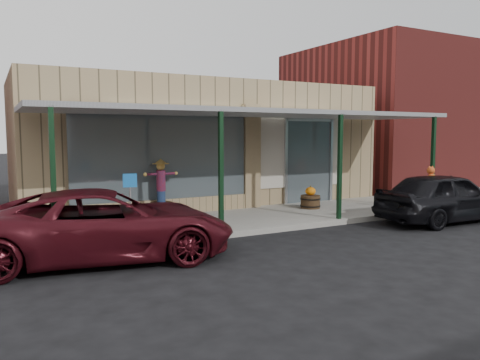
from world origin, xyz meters
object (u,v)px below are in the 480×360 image
handicap_sign (130,197)px  barrel_scarecrow (161,198)px  car_maroon (105,225)px  parked_sedan (445,197)px  barrel_pumpkin (310,200)px

handicap_sign → barrel_scarecrow: bearing=66.1°
barrel_scarecrow → car_maroon: 3.92m
barrel_scarecrow → parked_sedan: bearing=-32.7°
barrel_scarecrow → parked_sedan: (7.01, -3.74, 0.01)m
barrel_pumpkin → handicap_sign: handicap_sign is taller
barrel_scarecrow → parked_sedan: barrel_scarecrow is taller
barrel_pumpkin → handicap_sign: size_ratio=0.50×
handicap_sign → parked_sedan: (8.49, -1.45, -0.37)m
handicap_sign → car_maroon: handicap_sign is taller
barrel_pumpkin → parked_sedan: parked_sedan is taller
barrel_scarecrow → car_maroon: barrel_scarecrow is taller
barrel_scarecrow → barrel_pumpkin: size_ratio=2.28×
parked_sedan → barrel_pumpkin: bearing=40.4°
handicap_sign → parked_sedan: size_ratio=0.34×
barrel_scarecrow → car_maroon: size_ratio=0.33×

